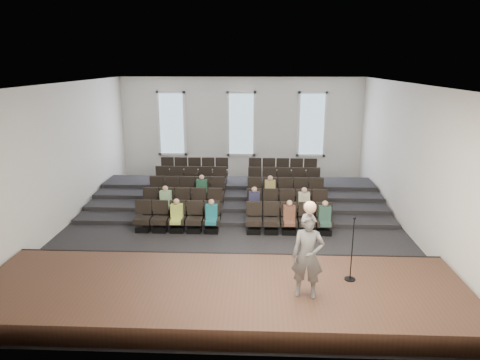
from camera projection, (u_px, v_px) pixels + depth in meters
The scene contains 14 objects.
ground at pixel (234, 226), 15.33m from camera, with size 14.00×14.00×0.00m, color black.
ceiling at pixel (233, 83), 14.00m from camera, with size 12.00×14.00×0.02m, color white.
wall_back at pixel (241, 128), 21.43m from camera, with size 12.00×0.04×5.00m, color silver.
wall_front at pixel (212, 240), 7.91m from camera, with size 12.00×0.04×5.00m, color silver.
wall_left at pixel (61, 157), 14.91m from camera, with size 0.04×14.00×5.00m, color silver.
wall_right at pixel (411, 160), 14.43m from camera, with size 0.04×14.00×5.00m, color silver.
stage at pixel (222, 294), 10.36m from camera, with size 11.80×3.60×0.50m, color #43281D.
stage_lip at pixel (227, 261), 12.06m from camera, with size 11.80×0.06×0.52m, color black.
risers at pixel (238, 195), 18.34m from camera, with size 11.80×4.80×0.60m.
seating_rows at pixel (236, 195), 16.64m from camera, with size 6.80×4.70×1.67m.
windows at pixel (241, 124), 21.31m from camera, with size 8.44×0.10×3.24m.
audience at pixel (244, 203), 15.32m from camera, with size 6.05×2.64×1.10m.
speaker at pixel (308, 256), 9.57m from camera, with size 0.72×0.47×1.97m, color #595654.
mic_stand at pixel (351, 261), 10.42m from camera, with size 0.27×0.27×1.64m.
Camera 1 is at (0.83, -14.32, 5.67)m, focal length 32.00 mm.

